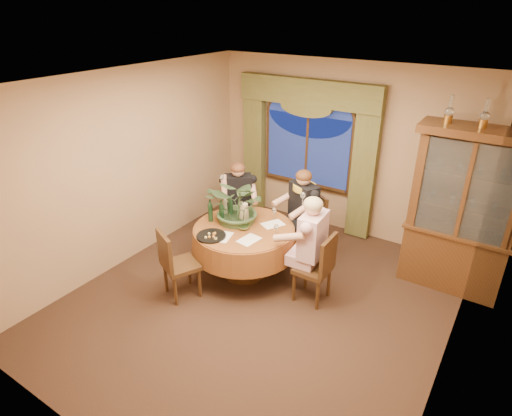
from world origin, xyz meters
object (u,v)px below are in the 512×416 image
Objects in this scene: chair_front_left at (181,264)px; person_back at (238,202)px; dining_table at (244,251)px; wine_bottle_0 at (222,211)px; wine_bottle_2 at (231,207)px; chair_right at (313,267)px; wine_bottle_3 at (225,206)px; chair_back at (236,212)px; person_pink at (312,248)px; chair_back_right at (306,227)px; china_cabinet at (462,213)px; oil_lamp_left at (450,109)px; person_scarf at (303,214)px; wine_bottle_1 at (210,210)px; olive_bowl at (244,227)px; stoneware_vase at (244,213)px; centerpiece_plant at (239,184)px; oil_lamp_center at (485,113)px.

chair_front_left is 0.72× the size of person_back.
person_back reaches higher than dining_table.
wine_bottle_0 and wine_bottle_2 have the same top height.
chair_right is 1.55m from wine_bottle_3.
chair_back is 0.82m from wine_bottle_3.
wine_bottle_2 reaches higher than chair_front_left.
person_pink is 4.33× the size of wine_bottle_0.
person_back is at bearing 34.83° from chair_back_right.
oil_lamp_left is (-0.39, 0.00, 1.28)m from china_cabinet.
person_scarf reaches higher than wine_bottle_1.
chair_back is 1.12m from olive_bowl.
centerpiece_plant reaches higher than stoneware_vase.
chair_right is (-1.45, -1.31, -1.92)m from oil_lamp_center.
chair_back is at bearing 36.16° from chair_back_right.
chair_right is (-1.45, -1.31, -0.63)m from china_cabinet.
person_scarf is (0.44, 0.92, 0.33)m from dining_table.
person_scarf is 0.96m from stoneware_vase.
chair_back is at bearing 112.25° from wine_bottle_0.
person_pink is at bearing -2.55° from centerpiece_plant.
china_cabinet reaches higher than person_pink.
wine_bottle_0 reaches higher than dining_table.
olive_bowl is (-2.11, -1.36, -1.62)m from oil_lamp_left.
oil_lamp_center is 3.24m from stoneware_vase.
person_pink reaches higher than chair_back.
chair_back_right is at bearing 48.53° from wine_bottle_0.
chair_front_left is 2.91× the size of wine_bottle_0.
chair_front_left is (-0.91, -1.80, 0.00)m from chair_back_right.
chair_right is 0.25m from person_pink.
chair_back_right is (-1.63, -0.38, -1.92)m from oil_lamp_left.
wine_bottle_2 and wine_bottle_3 have the same top height.
oil_lamp_left is at bearing 25.06° from wine_bottle_3.
person_back is at bearing 99.66° from wine_bottle_1.
person_back is at bearing 109.85° from wine_bottle_0.
chair_right is 1.71m from chair_front_left.
china_cabinet is at bearing -141.57° from chair_back_right.
person_back is at bearing 129.01° from olive_bowl.
dining_table is 0.65m from wine_bottle_0.
wine_bottle_1 is at bearing 59.99° from chair_back.
oil_lamp_left reaches higher than wine_bottle_0.
chair_back_right is 1.37m from wine_bottle_0.
chair_back is 2.91× the size of wine_bottle_0.
wine_bottle_0 is at bearing 70.52° from chair_back.
oil_lamp_left is 2.08× the size of olive_bowl.
stoneware_vase is (0.59, -0.62, 0.41)m from chair_back.
centerpiece_plant is (-0.05, -0.03, 0.44)m from stoneware_vase.
chair_back is 3.50× the size of stoneware_vase.
person_scarf is (1.10, 0.12, 0.04)m from person_back.
oil_lamp_center is at bearing 24.00° from stoneware_vase.
olive_bowl is 0.55m from wine_bottle_1.
chair_back_right is 2.02m from chair_front_left.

